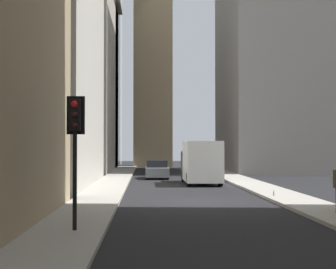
{
  "coord_description": "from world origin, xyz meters",
  "views": [
    {
      "loc": [
        -24.74,
        2.24,
        2.52
      ],
      "look_at": [
        17.84,
        0.53,
        3.44
      ],
      "focal_mm": 58.04,
      "sensor_mm": 36.0,
      "label": 1
    }
  ],
  "objects_px": {
    "traffic_light_foreground": "(75,131)",
    "discarded_bottle": "(274,194)",
    "delivery_truck": "(201,162)",
    "hatchback_grey": "(157,170)"
  },
  "relations": [
    {
      "from": "traffic_light_foreground",
      "to": "discarded_bottle",
      "type": "height_order",
      "value": "traffic_light_foreground"
    },
    {
      "from": "delivery_truck",
      "to": "traffic_light_foreground",
      "type": "relative_size",
      "value": 1.69
    },
    {
      "from": "delivery_truck",
      "to": "discarded_bottle",
      "type": "height_order",
      "value": "delivery_truck"
    },
    {
      "from": "delivery_truck",
      "to": "traffic_light_foreground",
      "type": "xyz_separation_m",
      "value": [
        -20.63,
        5.66,
        1.48
      ]
    },
    {
      "from": "traffic_light_foreground",
      "to": "hatchback_grey",
      "type": "bearing_deg",
      "value": -6.09
    },
    {
      "from": "delivery_truck",
      "to": "discarded_bottle",
      "type": "distance_m",
      "value": 10.72
    },
    {
      "from": "traffic_light_foreground",
      "to": "discarded_bottle",
      "type": "bearing_deg",
      "value": -38.37
    },
    {
      "from": "delivery_truck",
      "to": "traffic_light_foreground",
      "type": "bearing_deg",
      "value": 164.64
    },
    {
      "from": "delivery_truck",
      "to": "hatchback_grey",
      "type": "bearing_deg",
      "value": 24.24
    },
    {
      "from": "delivery_truck",
      "to": "hatchback_grey",
      "type": "relative_size",
      "value": 1.5
    }
  ]
}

